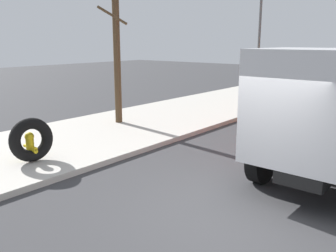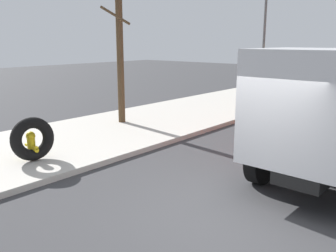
# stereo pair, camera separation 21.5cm
# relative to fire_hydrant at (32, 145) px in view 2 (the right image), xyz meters

# --- Properties ---
(ground_plane) EXTENTS (80.00, 80.00, 0.00)m
(ground_plane) POSITION_rel_fire_hydrant_xyz_m (0.50, -5.47, -0.54)
(ground_plane) COLOR #38383A
(sidewalk_curb) EXTENTS (36.00, 5.00, 0.15)m
(sidewalk_curb) POSITION_rel_fire_hydrant_xyz_m (0.50, 1.03, -0.47)
(sidewalk_curb) COLOR #BCB7AD
(sidewalk_curb) RESTS_ON ground
(fire_hydrant) EXTENTS (0.23, 0.53, 0.74)m
(fire_hydrant) POSITION_rel_fire_hydrant_xyz_m (0.00, 0.00, 0.00)
(fire_hydrant) COLOR yellow
(fire_hydrant) RESTS_ON sidewalk_curb
(loose_tire) EXTENTS (1.16, 0.51, 1.13)m
(loose_tire) POSITION_rel_fire_hydrant_xyz_m (-0.01, -0.10, 0.17)
(loose_tire) COLOR black
(loose_tire) RESTS_ON sidewalk_curb
(bare_tree) EXTENTS (1.52, 1.53, 6.34)m
(bare_tree) POSITION_rel_fire_hydrant_xyz_m (4.59, 1.61, 2.81)
(bare_tree) COLOR #4C3823
(bare_tree) RESTS_ON sidewalk_curb
(street_light_pole) EXTENTS (0.12, 0.12, 6.87)m
(street_light_pole) POSITION_rel_fire_hydrant_xyz_m (10.97, -0.88, 3.04)
(street_light_pole) COLOR #595B5E
(street_light_pole) RESTS_ON sidewalk_curb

